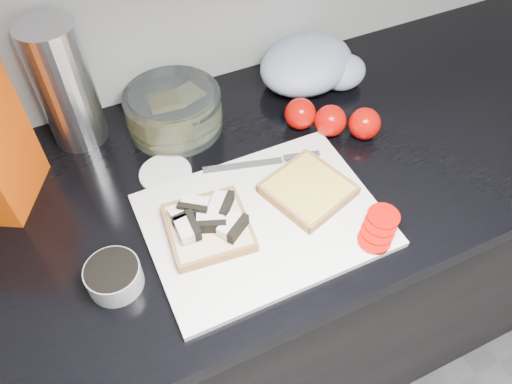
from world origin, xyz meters
The scene contains 13 objects.
base_cabinet centered at (0.00, 1.20, 0.43)m, with size 3.50×0.60×0.86m, color black.
countertop centered at (0.00, 1.20, 0.88)m, with size 3.50×0.64×0.04m, color black.
cutting_board centered at (0.03, 1.08, 0.91)m, with size 0.40×0.30×0.01m, color silver.
bread_left centered at (-0.07, 1.10, 0.93)m, with size 0.15×0.15×0.04m.
bread_right centered at (0.13, 1.10, 0.92)m, with size 0.17×0.17×0.02m.
tomato_slices centered at (0.19, 0.97, 0.92)m, with size 0.10×0.09×0.02m.
knife centered at (0.11, 1.19, 0.92)m, with size 0.22×0.07×0.01m.
seed_tub centered at (-0.24, 1.07, 0.92)m, with size 0.09×0.09×0.04m.
tub_lid centered at (-0.09, 1.26, 0.90)m, with size 0.10×0.10×0.01m, color silver.
glass_bowl centered at (-0.03, 1.38, 0.94)m, with size 0.19×0.19×0.08m.
steel_canister centered at (-0.21, 1.43, 1.03)m, with size 0.11×0.11×0.25m, color #B3B3B8.
grocery_bag centered at (0.29, 1.39, 0.95)m, with size 0.27×0.24×0.10m.
whole_tomatoes centered at (0.25, 1.23, 0.93)m, with size 0.17×0.15×0.06m.
Camera 1 is at (-0.20, 0.61, 1.61)m, focal length 35.00 mm.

